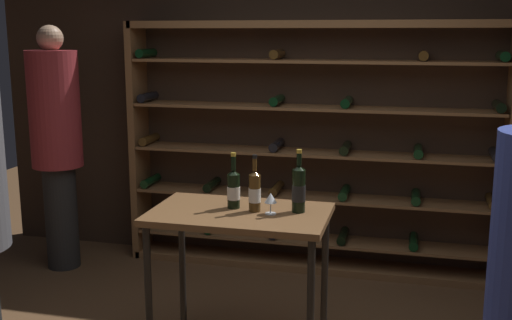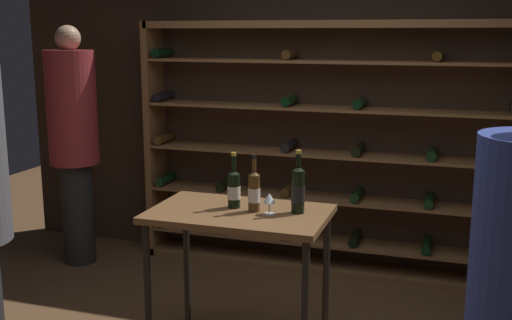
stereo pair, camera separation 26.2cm
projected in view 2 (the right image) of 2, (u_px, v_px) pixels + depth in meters
The scene contains 8 objects.
back_wall at pixel (329, 95), 5.29m from camera, with size 5.85×0.10×2.96m, color #3D2B1E.
wine_rack at pixel (323, 152), 5.18m from camera, with size 3.16×0.32×2.09m.
tasting_table at pixel (239, 229), 3.79m from camera, with size 1.07×0.66×0.94m.
person_guest_blue_shirt at pixel (73, 134), 5.34m from camera, with size 0.42×0.42×2.06m.
wine_bottle_green_slim at pixel (254, 191), 3.74m from camera, with size 0.07×0.07×0.35m.
wine_bottle_gold_foil at pixel (234, 188), 3.82m from camera, with size 0.08×0.08×0.35m.
wine_bottle_amber_reserve at pixel (298, 189), 3.70m from camera, with size 0.08×0.08×0.38m.
wine_glass_stemmed_center at pixel (269, 199), 3.68m from camera, with size 0.07×0.07×0.13m.
Camera 2 is at (1.06, -3.24, 2.00)m, focal length 43.88 mm.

